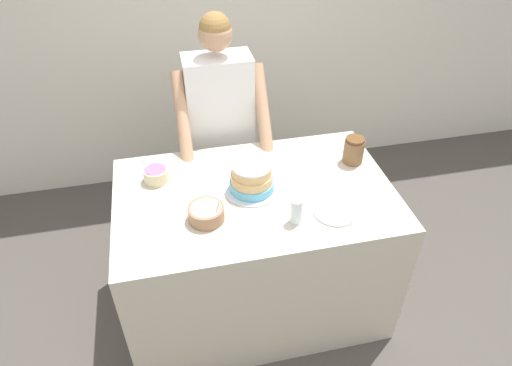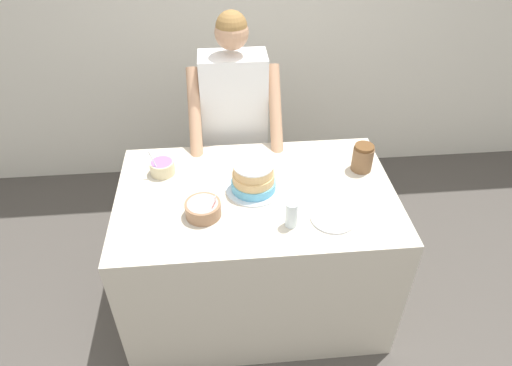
{
  "view_description": "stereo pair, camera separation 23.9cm",
  "coord_description": "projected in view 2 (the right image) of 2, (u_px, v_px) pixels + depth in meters",
  "views": [
    {
      "loc": [
        -0.41,
        -1.4,
        2.5
      ],
      "look_at": [
        -0.0,
        0.43,
        1.02
      ],
      "focal_mm": 32.0,
      "sensor_mm": 36.0,
      "label": 1
    },
    {
      "loc": [
        -0.17,
        -1.44,
        2.5
      ],
      "look_at": [
        -0.0,
        0.43,
        1.02
      ],
      "focal_mm": 32.0,
      "sensor_mm": 36.0,
      "label": 2
    }
  ],
  "objects": [
    {
      "name": "frosting_bowl_pink",
      "position": [
        203.0,
        209.0,
        2.32
      ],
      "size": [
        0.18,
        0.18,
        0.15
      ],
      "color": "#936B4C",
      "rests_on": "counter"
    },
    {
      "name": "frosting_bowl_purple",
      "position": [
        162.0,
        167.0,
        2.6
      ],
      "size": [
        0.14,
        0.14,
        0.17
      ],
      "color": "beige",
      "rests_on": "counter"
    },
    {
      "name": "wall_back",
      "position": [
        238.0,
        25.0,
        3.46
      ],
      "size": [
        10.0,
        0.05,
        2.6
      ],
      "color": "silver",
      "rests_on": "ground_plane"
    },
    {
      "name": "person_baker",
      "position": [
        234.0,
        116.0,
        2.98
      ],
      "size": [
        0.57,
        0.48,
        1.67
      ],
      "color": "#2D2D38",
      "rests_on": "ground_plane"
    },
    {
      "name": "drinking_glass",
      "position": [
        292.0,
        214.0,
        2.25
      ],
      "size": [
        0.06,
        0.06,
        0.14
      ],
      "color": "silver",
      "rests_on": "counter"
    },
    {
      "name": "ceramic_plate",
      "position": [
        333.0,
        218.0,
        2.32
      ],
      "size": [
        0.23,
        0.23,
        0.01
      ],
      "color": "silver",
      "rests_on": "counter"
    },
    {
      "name": "ground_plane",
      "position": [
        263.0,
        364.0,
        2.68
      ],
      "size": [
        14.0,
        14.0,
        0.0
      ],
      "primitive_type": "plane",
      "color": "#4C4742"
    },
    {
      "name": "counter",
      "position": [
        256.0,
        250.0,
        2.78
      ],
      "size": [
        1.53,
        0.96,
        0.92
      ],
      "color": "beige",
      "rests_on": "ground_plane"
    },
    {
      "name": "cake",
      "position": [
        253.0,
        178.0,
        2.46
      ],
      "size": [
        0.31,
        0.31,
        0.17
      ],
      "color": "silver",
      "rests_on": "counter"
    },
    {
      "name": "stoneware_jar",
      "position": [
        363.0,
        158.0,
        2.61
      ],
      "size": [
        0.12,
        0.12,
        0.16
      ],
      "color": "brown",
      "rests_on": "counter"
    }
  ]
}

